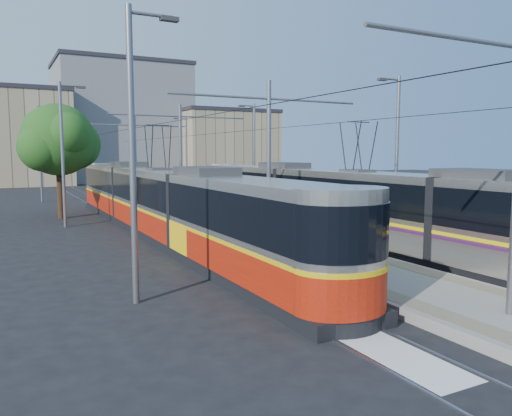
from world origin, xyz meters
TOP-DOWN VIEW (x-y plane):
  - ground at (0.00, 0.00)m, footprint 160.00×160.00m
  - platform at (0.00, 17.00)m, footprint 4.00×50.00m
  - tactile_strip_left at (-1.45, 17.00)m, footprint 0.70×50.00m
  - tactile_strip_right at (1.45, 17.00)m, footprint 0.70×50.00m
  - rails at (0.00, 17.00)m, footprint 8.71×70.00m
  - track_arrow at (-3.60, -3.00)m, footprint 1.20×5.00m
  - tram_left at (-3.60, 12.85)m, footprint 2.43×31.75m
  - tram_right at (3.60, 6.30)m, footprint 2.43×32.30m
  - catenary at (0.00, 14.15)m, footprint 9.20×70.00m
  - street_lamps at (-0.00, 21.00)m, footprint 15.18×38.22m
  - shelter at (0.35, 14.76)m, footprint 0.94×1.14m
  - tree at (-6.98, 22.28)m, footprint 4.95×4.57m
  - building_left at (-10.00, 60.00)m, footprint 16.32×12.24m
  - building_centre at (6.00, 64.00)m, footprint 18.36×14.28m
  - building_right at (20.00, 58.00)m, footprint 14.28×10.20m

SIDE VIEW (x-z plane):
  - ground at x=0.00m, z-range 0.00..0.00m
  - track_arrow at x=-3.60m, z-range 0.00..0.01m
  - rails at x=0.00m, z-range 0.00..0.03m
  - platform at x=0.00m, z-range 0.00..0.30m
  - tactile_strip_left at x=-1.45m, z-range 0.30..0.31m
  - tactile_strip_right at x=1.45m, z-range 0.30..0.31m
  - shelter at x=0.35m, z-range 0.35..2.52m
  - tram_left at x=-3.60m, z-range -1.04..4.46m
  - tram_right at x=3.60m, z-range -0.89..4.61m
  - street_lamps at x=0.00m, z-range 0.18..8.18m
  - catenary at x=0.00m, z-range 1.02..8.02m
  - tree at x=-6.98m, z-range 1.27..8.46m
  - building_right at x=20.00m, z-range 0.01..10.50m
  - building_left at x=-10.00m, z-range 0.01..12.20m
  - building_centre at x=6.00m, z-range 0.01..17.12m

